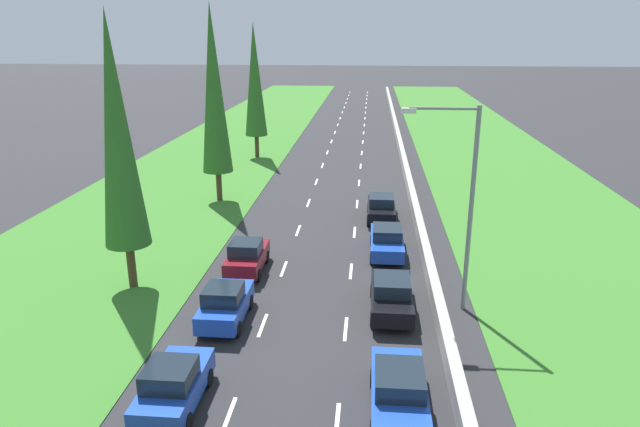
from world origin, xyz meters
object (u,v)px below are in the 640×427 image
object	(u,v)px
blue_hatchback_left_lane	(173,386)
black_sedan_right_lane	(391,295)
blue_sedan_right_lane	(399,391)
black_sedan_right_lane_fifth	(381,207)
blue_hatchback_left_lane_third	(225,304)
poplar_tree_fourth	(255,80)
blue_sedan_right_lane_fourth	(387,241)
poplar_tree_second	(117,133)
poplar_tree_third	(214,90)
maroon_hatchback_left_lane	(247,256)
street_light_mast	(464,196)

from	to	relation	value
blue_hatchback_left_lane	black_sedan_right_lane	bearing A→B (deg)	45.62
blue_sedan_right_lane	black_sedan_right_lane_fifth	world-z (taller)	same
blue_hatchback_left_lane_third	poplar_tree_fourth	size ratio (longest dim) A/B	0.31
black_sedan_right_lane	blue_sedan_right_lane_fourth	size ratio (longest dim) A/B	1.00
blue_hatchback_left_lane	blue_hatchback_left_lane_third	xyz separation A→B (m)	(0.25, 5.87, 0.00)
blue_hatchback_left_lane	blue_sedan_right_lane_fourth	distance (m)	15.92
blue_hatchback_left_lane_third	poplar_tree_second	xyz separation A→B (m)	(-5.34, 3.09, 6.64)
blue_hatchback_left_lane	black_sedan_right_lane	size ratio (longest dim) A/B	0.87
blue_sedan_right_lane_fourth	poplar_tree_third	size ratio (longest dim) A/B	0.33
black_sedan_right_lane	poplar_tree_third	bearing A→B (deg)	126.20
blue_hatchback_left_lane_third	blue_sedan_right_lane_fourth	distance (m)	10.85
blue_sedan_right_lane	poplar_tree_third	size ratio (longest dim) A/B	0.33
poplar_tree_second	poplar_tree_third	bearing A→B (deg)	88.31
black_sedan_right_lane	poplar_tree_second	world-z (taller)	poplar_tree_second
blue_hatchback_left_lane	black_sedan_right_lane	distance (m)	10.40
blue_hatchback_left_lane	blue_sedan_right_lane	world-z (taller)	blue_hatchback_left_lane
blue_hatchback_left_lane_third	blue_sedan_right_lane_fourth	bearing A→B (deg)	49.97
blue_hatchback_left_lane_third	black_sedan_right_lane_fifth	xyz separation A→B (m)	(6.76, 14.52, -0.02)
blue_hatchback_left_lane	poplar_tree_second	size ratio (longest dim) A/B	0.30
blue_hatchback_left_lane_third	maroon_hatchback_left_lane	size ratio (longest dim) A/B	1.00
poplar_tree_second	poplar_tree_third	world-z (taller)	poplar_tree_third
blue_hatchback_left_lane	blue_sedan_right_lane	size ratio (longest dim) A/B	0.87
blue_sedan_right_lane_fourth	poplar_tree_fourth	world-z (taller)	poplar_tree_fourth
poplar_tree_third	poplar_tree_fourth	size ratio (longest dim) A/B	1.09
poplar_tree_fourth	street_light_mast	xyz separation A→B (m)	(14.93, -30.67, -2.15)
blue_hatchback_left_lane	black_sedan_right_lane	world-z (taller)	blue_hatchback_left_lane
maroon_hatchback_left_lane	blue_sedan_right_lane_fourth	xyz separation A→B (m)	(7.18, 2.98, -0.02)
blue_hatchback_left_lane_third	blue_sedan_right_lane_fourth	xyz separation A→B (m)	(6.98, 8.31, -0.02)
maroon_hatchback_left_lane	black_sedan_right_lane_fifth	size ratio (longest dim) A/B	0.87
blue_sedan_right_lane	poplar_tree_fourth	world-z (taller)	poplar_tree_fourth
blue_hatchback_left_lane	poplar_tree_fourth	world-z (taller)	poplar_tree_fourth
black_sedan_right_lane	poplar_tree_second	bearing A→B (deg)	172.95
poplar_tree_second	street_light_mast	xyz separation A→B (m)	(15.23, -0.96, -2.25)
blue_hatchback_left_lane	poplar_tree_fourth	xyz separation A→B (m)	(-4.80, 38.66, 6.54)
black_sedan_right_lane_fifth	poplar_tree_fourth	world-z (taller)	poplar_tree_fourth
blue_hatchback_left_lane	black_sedan_right_lane_fifth	xyz separation A→B (m)	(7.00, 20.40, -0.02)
blue_sedan_right_lane_fourth	street_light_mast	bearing A→B (deg)	-64.81
blue_sedan_right_lane	poplar_tree_fourth	size ratio (longest dim) A/B	0.36
blue_hatchback_left_lane	poplar_tree_fourth	distance (m)	39.50
blue_sedan_right_lane	street_light_mast	bearing A→B (deg)	69.55
poplar_tree_third	street_light_mast	world-z (taller)	poplar_tree_third
blue_hatchback_left_lane	poplar_tree_third	size ratio (longest dim) A/B	0.28
poplar_tree_second	poplar_tree_third	xyz separation A→B (m)	(0.44, 14.78, 0.45)
maroon_hatchback_left_lane	poplar_tree_fourth	bearing A→B (deg)	100.00
blue_sedan_right_lane	black_sedan_right_lane	bearing A→B (deg)	90.17
blue_hatchback_left_lane_third	maroon_hatchback_left_lane	xyz separation A→B (m)	(-0.20, 5.33, 0.00)
blue_sedan_right_lane_fourth	poplar_tree_third	bearing A→B (deg)	141.22
black_sedan_right_lane_fifth	black_sedan_right_lane	bearing A→B (deg)	-88.80
black_sedan_right_lane_fifth	poplar_tree_fourth	distance (m)	22.71
blue_hatchback_left_lane_third	black_sedan_right_lane_fifth	size ratio (longest dim) A/B	0.87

